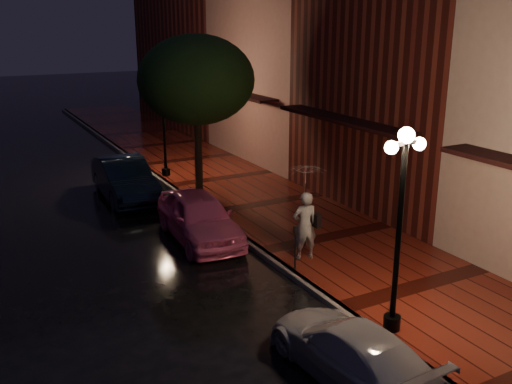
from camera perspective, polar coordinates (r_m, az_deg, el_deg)
ground at (r=16.23m, az=0.67°, el=-6.36°), size 120.00×120.00×0.00m
sidewalk at (r=17.32m, az=7.22°, el=-4.69°), size 4.50×60.00×0.15m
curb at (r=16.20m, az=0.67°, el=-6.12°), size 0.25×60.00×0.15m
storefront_mid at (r=20.72m, az=15.59°, el=13.80°), size 5.00×8.00×11.00m
storefront_far at (r=27.15m, az=3.52°, el=12.86°), size 5.00×8.00×9.00m
storefront_extra at (r=36.00m, az=-5.11°, el=14.62°), size 5.00×12.00×10.00m
streetlamp_near at (r=11.69m, az=14.19°, el=-2.68°), size 0.96×0.36×4.31m
streetlamp_far at (r=23.62m, az=-9.24°, el=7.42°), size 0.96×0.36×4.31m
street_tree at (r=20.70m, az=-5.96°, el=10.82°), size 4.16×4.16×5.80m
pink_car at (r=17.19m, az=-5.69°, el=-2.50°), size 1.96×4.35×1.45m
navy_car at (r=21.60m, az=-13.00°, el=1.29°), size 1.73×4.63×1.51m
silver_car at (r=11.05m, az=9.41°, el=-15.37°), size 1.74×3.90×1.11m
woman_with_umbrella at (r=15.15m, az=5.00°, el=-0.54°), size 1.09×1.11×2.63m
parking_meter at (r=14.79m, az=3.97°, el=-5.14°), size 0.12×0.09×1.19m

